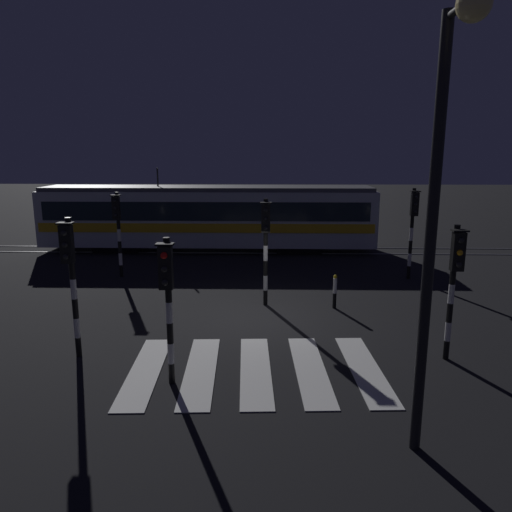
{
  "coord_description": "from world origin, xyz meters",
  "views": [
    {
      "loc": [
        0.29,
        -13.76,
        4.98
      ],
      "look_at": [
        -0.15,
        2.57,
        1.4
      ],
      "focal_mm": 33.76,
      "sensor_mm": 36.0,
      "label": 1
    }
  ],
  "objects_px": {
    "traffic_light_corner_near_left": "(70,267)",
    "traffic_light_corner_far_left": "(118,222)",
    "traffic_light_median_centre": "(266,236)",
    "traffic_light_corner_near_right": "(455,273)",
    "traffic_light_kerb_mid_left": "(167,290)",
    "street_lamp_near_kerb": "(440,189)",
    "bollard_island_edge": "(335,291)",
    "traffic_light_corner_far_right": "(413,220)",
    "tram": "(208,216)"
  },
  "relations": [
    {
      "from": "traffic_light_corner_near_left",
      "to": "traffic_light_corner_far_left",
      "type": "height_order",
      "value": "traffic_light_corner_near_left"
    },
    {
      "from": "traffic_light_median_centre",
      "to": "traffic_light_corner_near_right",
      "type": "relative_size",
      "value": 1.05
    },
    {
      "from": "traffic_light_corner_near_right",
      "to": "traffic_light_kerb_mid_left",
      "type": "relative_size",
      "value": 1.02
    },
    {
      "from": "street_lamp_near_kerb",
      "to": "bollard_island_edge",
      "type": "height_order",
      "value": "street_lamp_near_kerb"
    },
    {
      "from": "traffic_light_median_centre",
      "to": "traffic_light_corner_far_left",
      "type": "bearing_deg",
      "value": 149.25
    },
    {
      "from": "traffic_light_corner_near_right",
      "to": "traffic_light_corner_far_left",
      "type": "height_order",
      "value": "traffic_light_corner_far_left"
    },
    {
      "from": "traffic_light_corner_far_right",
      "to": "traffic_light_corner_near_right",
      "type": "bearing_deg",
      "value": -99.16
    },
    {
      "from": "traffic_light_corner_near_right",
      "to": "traffic_light_kerb_mid_left",
      "type": "height_order",
      "value": "traffic_light_corner_near_right"
    },
    {
      "from": "traffic_light_corner_far_right",
      "to": "bollard_island_edge",
      "type": "distance_m",
      "value": 5.36
    },
    {
      "from": "traffic_light_corner_near_left",
      "to": "traffic_light_corner_near_right",
      "type": "distance_m",
      "value": 9.03
    },
    {
      "from": "traffic_light_corner_far_left",
      "to": "bollard_island_edge",
      "type": "height_order",
      "value": "traffic_light_corner_far_left"
    },
    {
      "from": "tram",
      "to": "bollard_island_edge",
      "type": "relative_size",
      "value": 15.07
    },
    {
      "from": "traffic_light_corner_near_right",
      "to": "traffic_light_corner_far_right",
      "type": "relative_size",
      "value": 0.93
    },
    {
      "from": "traffic_light_corner_near_right",
      "to": "tram",
      "type": "relative_size",
      "value": 0.2
    },
    {
      "from": "street_lamp_near_kerb",
      "to": "tram",
      "type": "height_order",
      "value": "street_lamp_near_kerb"
    },
    {
      "from": "tram",
      "to": "traffic_light_corner_far_right",
      "type": "bearing_deg",
      "value": -32.04
    },
    {
      "from": "traffic_light_corner_near_left",
      "to": "street_lamp_near_kerb",
      "type": "xyz_separation_m",
      "value": [
        7.2,
        -3.74,
        2.15
      ]
    },
    {
      "from": "traffic_light_median_centre",
      "to": "tram",
      "type": "xyz_separation_m",
      "value": [
        -2.96,
        8.91,
        -0.56
      ]
    },
    {
      "from": "traffic_light_corner_near_left",
      "to": "bollard_island_edge",
      "type": "bearing_deg",
      "value": 30.43
    },
    {
      "from": "traffic_light_median_centre",
      "to": "traffic_light_corner_far_right",
      "type": "relative_size",
      "value": 0.98
    },
    {
      "from": "traffic_light_median_centre",
      "to": "tram",
      "type": "distance_m",
      "value": 9.4
    },
    {
      "from": "traffic_light_corner_near_left",
      "to": "traffic_light_corner_far_left",
      "type": "relative_size",
      "value": 1.02
    },
    {
      "from": "traffic_light_corner_far_left",
      "to": "bollard_island_edge",
      "type": "distance_m",
      "value": 9.04
    },
    {
      "from": "traffic_light_kerb_mid_left",
      "to": "traffic_light_corner_near_left",
      "type": "bearing_deg",
      "value": 152.63
    },
    {
      "from": "traffic_light_corner_far_right",
      "to": "street_lamp_near_kerb",
      "type": "height_order",
      "value": "street_lamp_near_kerb"
    },
    {
      "from": "traffic_light_corner_near_left",
      "to": "traffic_light_corner_near_right",
      "type": "bearing_deg",
      "value": 0.52
    },
    {
      "from": "traffic_light_corner_near_left",
      "to": "traffic_light_corner_far_right",
      "type": "distance_m",
      "value": 12.83
    },
    {
      "from": "traffic_light_corner_near_left",
      "to": "traffic_light_median_centre",
      "type": "relative_size",
      "value": 0.99
    },
    {
      "from": "traffic_light_corner_far_right",
      "to": "bollard_island_edge",
      "type": "height_order",
      "value": "traffic_light_corner_far_right"
    },
    {
      "from": "traffic_light_median_centre",
      "to": "bollard_island_edge",
      "type": "bearing_deg",
      "value": -5.0
    },
    {
      "from": "traffic_light_median_centre",
      "to": "tram",
      "type": "bearing_deg",
      "value": 108.38
    },
    {
      "from": "traffic_light_median_centre",
      "to": "traffic_light_corner_far_right",
      "type": "bearing_deg",
      "value": 31.69
    },
    {
      "from": "traffic_light_kerb_mid_left",
      "to": "street_lamp_near_kerb",
      "type": "distance_m",
      "value": 5.69
    },
    {
      "from": "street_lamp_near_kerb",
      "to": "traffic_light_corner_far_right",
      "type": "bearing_deg",
      "value": 75.04
    },
    {
      "from": "traffic_light_corner_near_left",
      "to": "tram",
      "type": "distance_m",
      "value": 13.22
    },
    {
      "from": "traffic_light_corner_near_left",
      "to": "bollard_island_edge",
      "type": "relative_size",
      "value": 3.12
    },
    {
      "from": "street_lamp_near_kerb",
      "to": "tram",
      "type": "distance_m",
      "value": 17.95
    },
    {
      "from": "traffic_light_kerb_mid_left",
      "to": "tram",
      "type": "bearing_deg",
      "value": 93.78
    },
    {
      "from": "traffic_light_median_centre",
      "to": "traffic_light_corner_near_right",
      "type": "height_order",
      "value": "traffic_light_median_centre"
    },
    {
      "from": "traffic_light_corner_near_left",
      "to": "traffic_light_corner_far_right",
      "type": "bearing_deg",
      "value": 36.9
    },
    {
      "from": "traffic_light_corner_near_right",
      "to": "traffic_light_corner_far_left",
      "type": "distance_m",
      "value": 12.8
    },
    {
      "from": "traffic_light_corner_near_right",
      "to": "bollard_island_edge",
      "type": "height_order",
      "value": "traffic_light_corner_near_right"
    },
    {
      "from": "traffic_light_corner_near_right",
      "to": "traffic_light_kerb_mid_left",
      "type": "distance_m",
      "value": 6.61
    },
    {
      "from": "traffic_light_corner_near_right",
      "to": "street_lamp_near_kerb",
      "type": "bearing_deg",
      "value": -115.59
    },
    {
      "from": "traffic_light_corner_near_right",
      "to": "tram",
      "type": "height_order",
      "value": "tram"
    },
    {
      "from": "traffic_light_corner_far_right",
      "to": "street_lamp_near_kerb",
      "type": "distance_m",
      "value": 12.02
    },
    {
      "from": "traffic_light_median_centre",
      "to": "traffic_light_kerb_mid_left",
      "type": "relative_size",
      "value": 1.08
    },
    {
      "from": "traffic_light_corner_near_right",
      "to": "street_lamp_near_kerb",
      "type": "relative_size",
      "value": 0.48
    },
    {
      "from": "traffic_light_kerb_mid_left",
      "to": "bollard_island_edge",
      "type": "relative_size",
      "value": 2.92
    },
    {
      "from": "traffic_light_corner_far_left",
      "to": "bollard_island_edge",
      "type": "xyz_separation_m",
      "value": [
        8.09,
        -3.68,
        -1.69
      ]
    }
  ]
}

